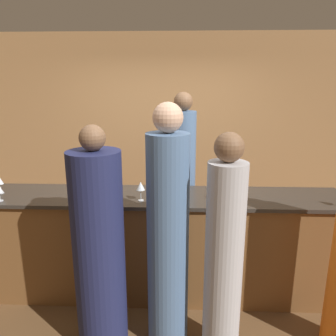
% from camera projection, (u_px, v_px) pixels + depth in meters
% --- Properties ---
extents(ground_plane, '(14.00, 14.00, 0.00)m').
position_uv_depth(ground_plane, '(158.00, 290.00, 3.45)').
color(ground_plane, brown).
extents(back_wall, '(8.00, 0.06, 2.80)m').
position_uv_depth(back_wall, '(166.00, 133.00, 4.83)').
color(back_wall, '#A37547').
rests_on(back_wall, ground_plane).
extents(bar_counter, '(3.66, 0.64, 1.06)m').
position_uv_depth(bar_counter, '(158.00, 245.00, 3.31)').
color(bar_counter, brown).
rests_on(bar_counter, ground_plane).
extents(bartender, '(0.30, 0.30, 2.02)m').
position_uv_depth(bartender, '(182.00, 184.00, 3.84)').
color(bartender, '#4C6B93').
rests_on(bartender, ground_plane).
extents(guest_0, '(0.40, 0.40, 1.83)m').
position_uv_depth(guest_0, '(99.00, 252.00, 2.54)').
color(guest_0, '#1E234C').
rests_on(guest_0, ground_plane).
extents(guest_2, '(0.29, 0.29, 1.80)m').
position_uv_depth(guest_2, '(224.00, 257.00, 2.46)').
color(guest_2, '#B2B2B7').
rests_on(guest_2, ground_plane).
extents(guest_3, '(0.33, 0.33, 1.99)m').
position_uv_depth(guest_3, '(168.00, 238.00, 2.57)').
color(guest_3, '#4C6B93').
rests_on(guest_3, ground_plane).
extents(wine_bottle_1, '(0.08, 0.08, 0.32)m').
position_uv_depth(wine_bottle_1, '(92.00, 190.00, 2.94)').
color(wine_bottle_1, black).
rests_on(wine_bottle_1, bar_counter).
extents(wine_glass_1, '(0.06, 0.06, 0.18)m').
position_uv_depth(wine_glass_1, '(176.00, 184.00, 3.10)').
color(wine_glass_1, silver).
rests_on(wine_glass_1, bar_counter).
extents(wine_glass_3, '(0.07, 0.07, 0.17)m').
position_uv_depth(wine_glass_3, '(0.00, 181.00, 3.21)').
color(wine_glass_3, silver).
rests_on(wine_glass_3, bar_counter).
extents(wine_glass_4, '(0.08, 0.08, 0.18)m').
position_uv_depth(wine_glass_4, '(141.00, 186.00, 3.01)').
color(wine_glass_4, silver).
rests_on(wine_glass_4, bar_counter).
extents(wine_glass_5, '(0.08, 0.08, 0.17)m').
position_uv_depth(wine_glass_5, '(222.00, 188.00, 3.00)').
color(wine_glass_5, silver).
rests_on(wine_glass_5, bar_counter).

